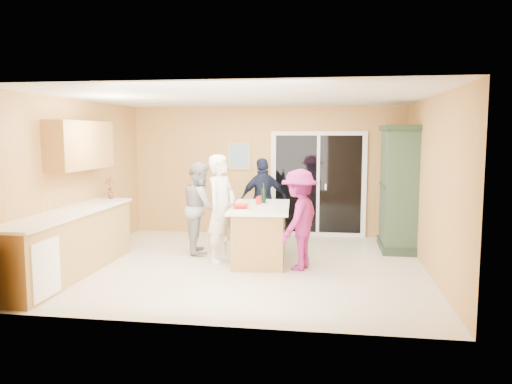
# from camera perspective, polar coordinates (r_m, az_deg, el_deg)

# --- Properties ---
(floor) EXTENTS (5.50, 5.50, 0.00)m
(floor) POSITION_cam_1_polar(r_m,az_deg,el_deg) (7.90, -1.20, -8.38)
(floor) COLOR beige
(floor) RESTS_ON ground
(ceiling) EXTENTS (5.50, 5.00, 0.10)m
(ceiling) POSITION_cam_1_polar(r_m,az_deg,el_deg) (7.65, -1.24, 10.78)
(ceiling) COLOR silver
(ceiling) RESTS_ON wall_back
(wall_back) EXTENTS (5.50, 0.10, 2.60)m
(wall_back) POSITION_cam_1_polar(r_m,az_deg,el_deg) (10.13, 1.18, 2.42)
(wall_back) COLOR #F0BC62
(wall_back) RESTS_ON ground
(wall_front) EXTENTS (5.50, 0.10, 2.60)m
(wall_front) POSITION_cam_1_polar(r_m,az_deg,el_deg) (5.24, -5.87, -1.61)
(wall_front) COLOR #F0BC62
(wall_front) RESTS_ON ground
(wall_left) EXTENTS (0.10, 5.00, 2.60)m
(wall_left) POSITION_cam_1_polar(r_m,az_deg,el_deg) (8.57, -19.66, 1.25)
(wall_left) COLOR #F0BC62
(wall_left) RESTS_ON ground
(wall_right) EXTENTS (0.10, 5.00, 2.60)m
(wall_right) POSITION_cam_1_polar(r_m,az_deg,el_deg) (7.69, 19.41, 0.69)
(wall_right) COLOR #F0BC62
(wall_right) RESTS_ON ground
(left_cabinet_run) EXTENTS (0.65, 3.05, 1.24)m
(left_cabinet_run) POSITION_cam_1_polar(r_m,az_deg,el_deg) (7.64, -21.13, -5.79)
(left_cabinet_run) COLOR #B08444
(left_cabinet_run) RESTS_ON floor
(upper_cabinets) EXTENTS (0.35, 1.60, 0.75)m
(upper_cabinets) POSITION_cam_1_polar(r_m,az_deg,el_deg) (8.28, -19.40, 5.08)
(upper_cabinets) COLOR #B08444
(upper_cabinets) RESTS_ON wall_left
(sliding_door) EXTENTS (1.90, 0.07, 2.10)m
(sliding_door) POSITION_cam_1_polar(r_m,az_deg,el_deg) (10.04, 7.11, 0.89)
(sliding_door) COLOR white
(sliding_door) RESTS_ON floor
(framed_picture) EXTENTS (0.46, 0.04, 0.56)m
(framed_picture) POSITION_cam_1_polar(r_m,az_deg,el_deg) (10.17, -1.91, 4.12)
(framed_picture) COLOR tan
(framed_picture) RESTS_ON wall_back
(kitchen_island) EXTENTS (1.04, 1.76, 0.89)m
(kitchen_island) POSITION_cam_1_polar(r_m,az_deg,el_deg) (8.13, 0.49, -4.91)
(kitchen_island) COLOR #B08444
(kitchen_island) RESTS_ON floor
(green_hutch) EXTENTS (0.63, 1.20, 2.20)m
(green_hutch) POSITION_cam_1_polar(r_m,az_deg,el_deg) (9.15, 16.00, 0.26)
(green_hutch) COLOR #1F3223
(green_hutch) RESTS_ON floor
(woman_white) EXTENTS (0.60, 0.73, 1.72)m
(woman_white) POSITION_cam_1_polar(r_m,az_deg,el_deg) (7.98, -3.99, -1.91)
(woman_white) COLOR white
(woman_white) RESTS_ON floor
(woman_grey) EXTENTS (0.79, 0.91, 1.57)m
(woman_grey) POSITION_cam_1_polar(r_m,az_deg,el_deg) (8.66, -6.34, -1.77)
(woman_grey) COLOR gray
(woman_grey) RESTS_ON floor
(woman_navy) EXTENTS (1.01, 0.78, 1.60)m
(woman_navy) POSITION_cam_1_polar(r_m,az_deg,el_deg) (9.51, 0.84, -0.91)
(woman_navy) COLOR black
(woman_navy) RESTS_ON floor
(woman_magenta) EXTENTS (0.85, 1.11, 1.52)m
(woman_magenta) POSITION_cam_1_polar(r_m,az_deg,el_deg) (7.57, 4.95, -3.15)
(woman_magenta) COLOR #8C1E64
(woman_magenta) RESTS_ON floor
(serving_bowl) EXTENTS (0.32, 0.32, 0.07)m
(serving_bowl) POSITION_cam_1_polar(r_m,az_deg,el_deg) (7.76, -1.78, -1.65)
(serving_bowl) COLOR red
(serving_bowl) RESTS_ON kitchen_island
(tulip_vase) EXTENTS (0.21, 0.16, 0.38)m
(tulip_vase) POSITION_cam_1_polar(r_m,az_deg,el_deg) (8.92, -16.33, 0.46)
(tulip_vase) COLOR #B31129
(tulip_vase) RESTS_ON left_cabinet_run
(tumbler_near) EXTENTS (0.09, 0.09, 0.12)m
(tumbler_near) POSITION_cam_1_polar(r_m,az_deg,el_deg) (8.20, 0.29, -1.00)
(tumbler_near) COLOR red
(tumbler_near) RESTS_ON kitchen_island
(tumbler_far) EXTENTS (0.07, 0.07, 0.10)m
(tumbler_far) POSITION_cam_1_polar(r_m,az_deg,el_deg) (8.60, 0.46, -0.73)
(tumbler_far) COLOR red
(tumbler_far) RESTS_ON kitchen_island
(wine_bottle) EXTENTS (0.08, 0.08, 0.34)m
(wine_bottle) POSITION_cam_1_polar(r_m,az_deg,el_deg) (8.37, 0.88, -0.37)
(wine_bottle) COLOR black
(wine_bottle) RESTS_ON kitchen_island
(white_plate) EXTENTS (0.32, 0.32, 0.02)m
(white_plate) POSITION_cam_1_polar(r_m,az_deg,el_deg) (7.46, -1.57, -2.18)
(white_plate) COLOR white
(white_plate) RESTS_ON kitchen_island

